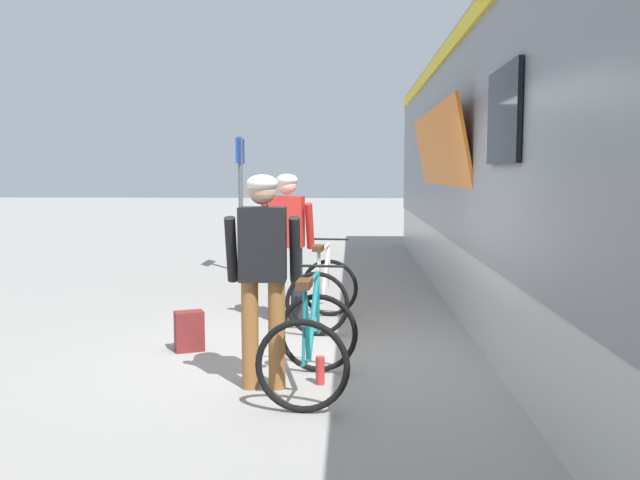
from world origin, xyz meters
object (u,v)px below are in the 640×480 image
backpack_on_platform (189,331)px  water_bottle_near_the_bikes (320,370)px  train_car (593,156)px  platform_sign_post (241,181)px  bicycle_far_white (324,291)px  cyclist_far_in_red (287,234)px  bicycle_near_teal (311,343)px  cyclist_near_in_dark (263,262)px

backpack_on_platform → water_bottle_near_the_bikes: 1.68m
train_car → platform_sign_post: (-4.74, 3.84, -0.34)m
bicycle_far_white → platform_sign_post: 4.57m
backpack_on_platform → water_bottle_near_the_bikes: (1.36, -1.00, -0.08)m
backpack_on_platform → platform_sign_post: bearing=70.9°
water_bottle_near_the_bikes → cyclist_far_in_red: bearing=102.1°
cyclist_far_in_red → backpack_on_platform: size_ratio=4.40×
bicycle_near_teal → bicycle_far_white: same height
water_bottle_near_the_bikes → bicycle_near_teal: bearing=-110.9°
cyclist_near_in_dark → water_bottle_near_the_bikes: bearing=14.4°
cyclist_far_in_red → water_bottle_near_the_bikes: (0.50, -2.32, -0.94)m
train_car → cyclist_far_in_red: bearing=-178.4°
train_car → bicycle_near_teal: size_ratio=15.73×
bicycle_near_teal → train_car: bearing=39.9°
cyclist_near_in_dark → bicycle_far_white: bearing=80.1°
backpack_on_platform → train_car: bearing=-4.9°
cyclist_near_in_dark → platform_sign_post: 6.52m
cyclist_near_in_dark → train_car: bearing=35.9°
train_car → bicycle_near_teal: (-3.11, -2.60, -1.56)m
train_car → water_bottle_near_the_bikes: train_car is taller
train_car → bicycle_far_white: 3.48m
bicycle_far_white → platform_sign_post: bearing=111.8°
bicycle_far_white → backpack_on_platform: size_ratio=2.84×
platform_sign_post → bicycle_near_teal: bearing=-75.7°
cyclist_far_in_red → water_bottle_near_the_bikes: cyclist_far_in_red is taller
train_car → backpack_on_platform: bearing=-162.1°
cyclist_far_in_red → cyclist_near_in_dark: bearing=-89.2°
bicycle_far_white → water_bottle_near_the_bikes: (0.06, -2.17, -0.28)m
bicycle_near_teal → backpack_on_platform: bicycle_near_teal is taller
cyclist_far_in_red → bicycle_far_white: cyclist_far_in_red is taller
bicycle_far_white → platform_sign_post: platform_sign_post is taller
cyclist_near_in_dark → bicycle_near_teal: (0.39, -0.06, -0.65)m
bicycle_near_teal → platform_sign_post: platform_sign_post is taller
cyclist_near_in_dark → cyclist_far_in_red: 2.44m
bicycle_near_teal → backpack_on_platform: size_ratio=2.78×
cyclist_near_in_dark → cyclist_far_in_red: size_ratio=1.00×
water_bottle_near_the_bikes → platform_sign_post: platform_sign_post is taller
train_car → water_bottle_near_the_bikes: (-3.04, -2.42, -1.85)m
train_car → platform_sign_post: train_car is taller
cyclist_near_in_dark → water_bottle_near_the_bikes: cyclist_near_in_dark is taller
bicycle_near_teal → bicycle_far_white: bearing=89.9°
bicycle_far_white → backpack_on_platform: (-1.29, -1.17, -0.20)m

